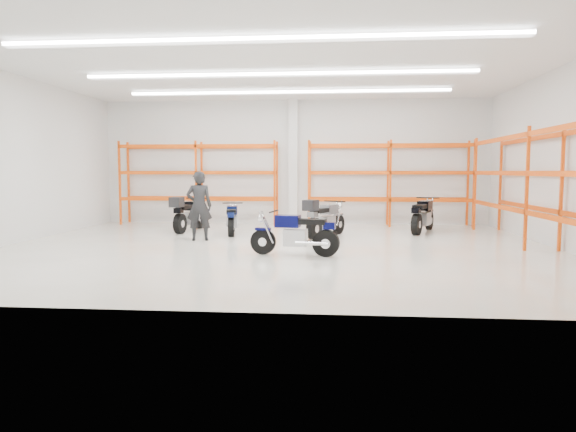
# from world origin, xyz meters

# --- Properties ---
(ground) EXTENTS (14.00, 14.00, 0.00)m
(ground) POSITION_xyz_m (0.00, 0.00, 0.00)
(ground) COLOR beige
(ground) RESTS_ON ground
(room_shell) EXTENTS (14.02, 12.02, 4.51)m
(room_shell) POSITION_xyz_m (0.00, 0.03, 3.28)
(room_shell) COLOR silver
(room_shell) RESTS_ON ground
(motorcycle_main) EXTENTS (2.08, 0.74, 1.02)m
(motorcycle_main) POSITION_xyz_m (0.65, -1.21, 0.48)
(motorcycle_main) COLOR black
(motorcycle_main) RESTS_ON ground
(motorcycle_back_a) EXTENTS (0.77, 2.23, 1.14)m
(motorcycle_back_a) POSITION_xyz_m (-3.17, 3.13, 0.55)
(motorcycle_back_a) COLOR black
(motorcycle_back_a) RESTS_ON ground
(motorcycle_back_b) EXTENTS (0.63, 1.91, 0.94)m
(motorcycle_back_b) POSITION_xyz_m (-1.64, 2.60, 0.44)
(motorcycle_back_b) COLOR black
(motorcycle_back_b) RESTS_ON ground
(motorcycle_back_c) EXTENTS (1.23, 2.04, 1.13)m
(motorcycle_back_c) POSITION_xyz_m (1.17, 2.10, 0.54)
(motorcycle_back_c) COLOR black
(motorcycle_back_c) RESTS_ON ground
(motorcycle_back_d) EXTENTS (1.10, 2.08, 1.09)m
(motorcycle_back_d) POSITION_xyz_m (4.23, 3.50, 0.51)
(motorcycle_back_d) COLOR black
(motorcycle_back_d) RESTS_ON ground
(standing_man) EXTENTS (0.78, 0.60, 1.93)m
(standing_man) POSITION_xyz_m (-2.27, 1.15, 0.96)
(standing_man) COLOR black
(standing_man) RESTS_ON ground
(structural_column) EXTENTS (0.32, 0.32, 4.50)m
(structural_column) POSITION_xyz_m (0.00, 5.82, 2.25)
(structural_column) COLOR white
(structural_column) RESTS_ON ground
(pallet_racking_back_left) EXTENTS (5.67, 0.87, 3.00)m
(pallet_racking_back_left) POSITION_xyz_m (-3.40, 5.48, 1.79)
(pallet_racking_back_left) COLOR #DE3B00
(pallet_racking_back_left) RESTS_ON ground
(pallet_racking_back_right) EXTENTS (5.67, 0.87, 3.00)m
(pallet_racking_back_right) POSITION_xyz_m (3.40, 5.48, 1.79)
(pallet_racking_back_right) COLOR #DE3B00
(pallet_racking_back_right) RESTS_ON ground
(pallet_racking_side) EXTENTS (0.87, 9.07, 3.00)m
(pallet_racking_side) POSITION_xyz_m (6.48, 0.00, 1.81)
(pallet_racking_side) COLOR #DE3B00
(pallet_racking_side) RESTS_ON ground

